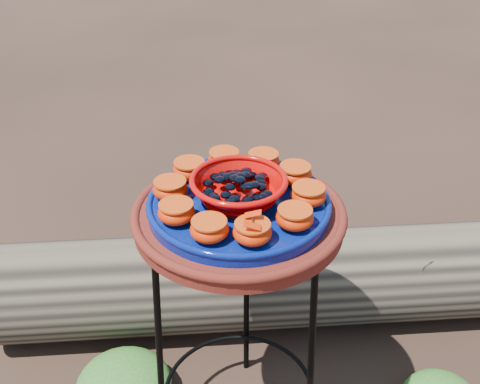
# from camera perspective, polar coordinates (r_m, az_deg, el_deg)

# --- Properties ---
(plant_stand) EXTENTS (0.44, 0.44, 0.70)m
(plant_stand) POSITION_cam_1_polar(r_m,az_deg,el_deg) (1.56, -0.10, -13.68)
(plant_stand) COLOR black
(plant_stand) RESTS_ON ground
(terracotta_saucer) EXTENTS (0.46, 0.46, 0.04)m
(terracotta_saucer) POSITION_cam_1_polar(r_m,az_deg,el_deg) (1.32, -0.12, -2.46)
(terracotta_saucer) COLOR #57140C
(terracotta_saucer) RESTS_ON plant_stand
(cobalt_plate) EXTENTS (0.39, 0.39, 0.03)m
(cobalt_plate) POSITION_cam_1_polar(r_m,az_deg,el_deg) (1.30, -0.12, -1.31)
(cobalt_plate) COLOR #000952
(cobalt_plate) RESTS_ON terracotta_saucer
(red_bowl) EXTENTS (0.20, 0.20, 0.05)m
(red_bowl) POSITION_cam_1_polar(r_m,az_deg,el_deg) (1.28, -0.12, 0.21)
(red_bowl) COLOR #C10704
(red_bowl) RESTS_ON cobalt_plate
(glass_gems) EXTENTS (0.15, 0.15, 0.03)m
(glass_gems) POSITION_cam_1_polar(r_m,az_deg,el_deg) (1.26, -0.12, 1.77)
(glass_gems) COLOR black
(glass_gems) RESTS_ON red_bowl
(orange_half_0) EXTENTS (0.08, 0.08, 0.04)m
(orange_half_0) POSITION_cam_1_polar(r_m,az_deg,el_deg) (1.16, 1.18, -3.85)
(orange_half_0) COLOR #D43200
(orange_half_0) RESTS_ON cobalt_plate
(orange_half_1) EXTENTS (0.08, 0.08, 0.04)m
(orange_half_1) POSITION_cam_1_polar(r_m,az_deg,el_deg) (1.21, 5.20, -2.47)
(orange_half_1) COLOR #D43200
(orange_half_1) RESTS_ON cobalt_plate
(orange_half_2) EXTENTS (0.08, 0.08, 0.04)m
(orange_half_2) POSITION_cam_1_polar(r_m,az_deg,el_deg) (1.28, 6.48, -0.32)
(orange_half_2) COLOR #D43200
(orange_half_2) RESTS_ON cobalt_plate
(orange_half_3) EXTENTS (0.08, 0.08, 0.04)m
(orange_half_3) POSITION_cam_1_polar(r_m,az_deg,el_deg) (1.35, 5.24, 1.70)
(orange_half_3) COLOR #D43200
(orange_half_3) RESTS_ON cobalt_plate
(orange_half_4) EXTENTS (0.08, 0.08, 0.04)m
(orange_half_4) POSITION_cam_1_polar(r_m,az_deg,el_deg) (1.40, 2.22, 2.94)
(orange_half_4) COLOR #D43200
(orange_half_4) RESTS_ON cobalt_plate
(orange_half_5) EXTENTS (0.08, 0.08, 0.04)m
(orange_half_5) POSITION_cam_1_polar(r_m,az_deg,el_deg) (1.41, -1.50, 3.09)
(orange_half_5) COLOR #D43200
(orange_half_5) RESTS_ON cobalt_plate
(orange_half_6) EXTENTS (0.08, 0.08, 0.04)m
(orange_half_6) POSITION_cam_1_polar(r_m,az_deg,el_deg) (1.37, -4.81, 2.11)
(orange_half_6) COLOR #D43200
(orange_half_6) RESTS_ON cobalt_plate
(orange_half_7) EXTENTS (0.08, 0.08, 0.04)m
(orange_half_7) POSITION_cam_1_polar(r_m,az_deg,el_deg) (1.30, -6.62, 0.25)
(orange_half_7) COLOR #D43200
(orange_half_7) RESTS_ON cobalt_plate
(orange_half_8) EXTENTS (0.08, 0.08, 0.04)m
(orange_half_8) POSITION_cam_1_polar(r_m,az_deg,el_deg) (1.23, -6.05, -1.95)
(orange_half_8) COLOR #D43200
(orange_half_8) RESTS_ON cobalt_plate
(orange_half_9) EXTENTS (0.08, 0.08, 0.04)m
(orange_half_9) POSITION_cam_1_polar(r_m,az_deg,el_deg) (1.17, -2.93, -3.59)
(orange_half_9) COLOR #D43200
(orange_half_9) RESTS_ON cobalt_plate
(butterfly) EXTENTS (0.07, 0.05, 0.01)m
(butterfly) POSITION_cam_1_polar(r_m,az_deg,el_deg) (1.15, 1.20, -2.75)
(butterfly) COLOR red
(butterfly) RESTS_ON orange_half_0
(driftwood_log) EXTENTS (1.78, 0.76, 0.32)m
(driftwood_log) POSITION_cam_1_polar(r_m,az_deg,el_deg) (2.01, 2.10, -8.33)
(driftwood_log) COLOR black
(driftwood_log) RESTS_ON ground
(foliage_left) EXTENTS (0.28, 0.28, 0.14)m
(foliage_left) POSITION_cam_1_polar(r_m,az_deg,el_deg) (1.86, -10.97, -17.46)
(foliage_left) COLOR #235D1A
(foliage_left) RESTS_ON ground
(foliage_back) EXTENTS (0.27, 0.27, 0.14)m
(foliage_back) POSITION_cam_1_polar(r_m,az_deg,el_deg) (2.14, -5.59, -8.75)
(foliage_back) COLOR #235D1A
(foliage_back) RESTS_ON ground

